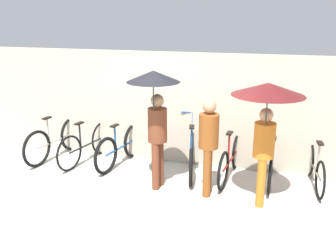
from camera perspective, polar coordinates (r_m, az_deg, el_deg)
ground_plane at (r=5.85m, az=-3.47°, el=-12.90°), size 30.00×30.00×0.00m
back_wall at (r=7.32m, az=1.83°, el=2.60°), size 13.05×0.12×2.20m
parked_bicycle_0 at (r=8.08m, az=-16.74°, el=-2.05°), size 0.48×1.78×1.05m
parked_bicycle_1 at (r=7.72m, az=-12.25°, el=-2.68°), size 0.50×1.71×1.09m
parked_bicycle_2 at (r=7.45m, az=-7.23°, el=-3.17°), size 0.49×1.68×1.03m
parked_bicycle_3 at (r=7.25m, az=-1.82°, el=-3.50°), size 0.57×1.68×1.07m
parked_bicycle_4 at (r=6.99m, az=3.59°, el=-4.54°), size 0.51×1.64×1.08m
parked_bicycle_5 at (r=6.90m, az=9.52°, el=-4.99°), size 0.44×1.73×1.03m
parked_bicycle_6 at (r=6.91m, az=15.55°, el=-5.09°), size 0.44×1.75×0.98m
parked_bicycle_7 at (r=6.99m, az=21.45°, el=-5.80°), size 0.44×1.59×1.10m
pedestrian_leading at (r=6.02m, az=-1.97°, el=3.68°), size 0.85×0.85×2.04m
pedestrian_center at (r=6.03m, az=6.19°, el=-2.23°), size 0.32×0.32×1.61m
pedestrian_trailing at (r=5.59m, az=14.81°, el=2.48°), size 1.05×1.05×1.96m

